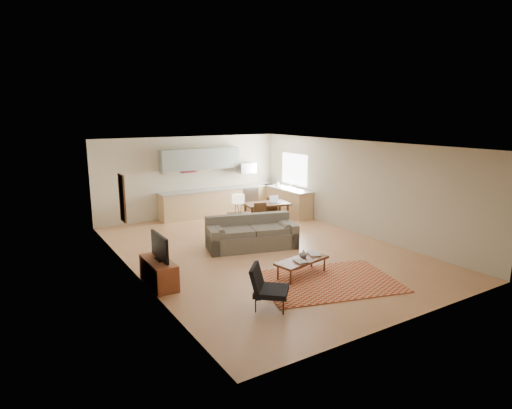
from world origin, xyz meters
TOP-DOWN VIEW (x-y plane):
  - room at (0.00, 0.00)m, footprint 9.00×9.00m
  - kitchen_counter_back at (0.90, 4.18)m, footprint 4.26×0.64m
  - kitchen_counter_right at (2.93, 3.00)m, footprint 0.64×2.26m
  - kitchen_range at (2.00, 4.18)m, footprint 0.62×0.62m
  - kitchen_microwave at (2.00, 4.20)m, footprint 0.62×0.40m
  - upper_cabinets at (0.30, 4.33)m, footprint 2.80×0.34m
  - window_right at (3.23, 3.00)m, footprint 0.02×1.40m
  - wall_art_left at (-3.21, 0.90)m, footprint 0.06×0.42m
  - triptych at (-0.10, 4.47)m, footprint 1.70×0.04m
  - rug at (0.04, -2.50)m, footprint 3.21×2.62m
  - sofa at (-0.12, 0.31)m, footprint 2.58×1.62m
  - coffee_table at (-0.23, -1.94)m, footprint 1.33×0.73m
  - book_a at (-0.46, -2.04)m, footprint 0.25×0.31m
  - book_b at (0.10, -1.78)m, footprint 0.47×0.49m
  - vase at (-0.14, -1.87)m, footprint 0.19×0.19m
  - armchair at (-1.63, -2.87)m, footprint 0.97×0.97m
  - tv_credenza at (-3.01, -0.80)m, footprint 0.45×1.16m
  - tv at (-2.96, -0.80)m, footprint 0.09×0.89m
  - console_table at (0.04, 1.30)m, footprint 0.71×0.61m
  - table_lamp at (0.04, 1.30)m, footprint 0.47×0.47m
  - dining_table at (1.52, 2.13)m, footprint 1.49×1.01m
  - dining_chair_near at (1.01, 1.61)m, footprint 0.49×0.51m
  - dining_chair_far at (2.03, 2.65)m, footprint 0.49×0.50m
  - laptop at (1.79, 2.04)m, footprint 0.32×0.26m
  - soap_bottle at (2.83, 3.42)m, footprint 0.10×0.10m

SIDE VIEW (x-z plane):
  - rug at x=0.04m, z-range 0.00..0.02m
  - coffee_table at x=-0.23m, z-range 0.00..0.38m
  - tv_credenza at x=-3.01m, z-range 0.00..0.54m
  - dining_table at x=1.52m, z-range 0.00..0.70m
  - console_table at x=0.04m, z-range 0.00..0.70m
  - book_b at x=0.10m, z-range 0.38..0.40m
  - book_a at x=-0.46m, z-range 0.38..0.40m
  - armchair at x=-1.63m, z-range 0.00..0.78m
  - dining_chair_far at x=2.03m, z-range 0.00..0.79m
  - dining_chair_near at x=1.01m, z-range 0.00..0.82m
  - sofa at x=-0.12m, z-range 0.00..0.83m
  - kitchen_range at x=2.00m, z-range 0.00..0.90m
  - kitchen_counter_back at x=0.90m, z-range 0.00..0.92m
  - kitchen_counter_right at x=2.93m, z-range 0.00..0.92m
  - vase at x=-0.14m, z-range 0.38..0.56m
  - tv at x=-2.96m, z-range 0.54..1.07m
  - laptop at x=1.79m, z-range 0.70..0.92m
  - table_lamp at x=0.04m, z-range 0.70..1.27m
  - soap_bottle at x=2.83m, z-range 0.92..1.11m
  - room at x=0.00m, z-range -3.15..5.85m
  - kitchen_microwave at x=2.00m, z-range 1.38..1.73m
  - window_right at x=3.23m, z-range 1.02..2.08m
  - wall_art_left at x=-3.21m, z-range 1.00..2.10m
  - triptych at x=-0.10m, z-range 1.50..2.00m
  - upper_cabinets at x=0.30m, z-range 1.60..2.30m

